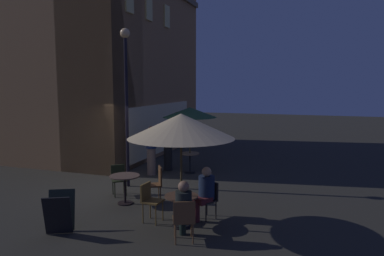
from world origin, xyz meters
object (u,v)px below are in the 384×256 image
object	(u,v)px
street_lamp_near_corner	(126,84)
cafe_chair_1	(150,198)
cafe_chair_3	(157,181)
patron_standing_2	(168,146)
patron_seated_1	(183,206)
patron_standing_3	(151,150)
patio_umbrella_1	(181,126)
patron_seated_0	(205,190)
cafe_table_1	(181,204)
cafe_chair_0	(209,196)
cafe_table_0	(190,159)
cafe_table_2	(125,182)
patio_umbrella_0	(190,113)
menu_sandwich_board	(60,213)
cafe_chair_2	(184,217)
cafe_chair_4	(119,177)

from	to	relation	value
street_lamp_near_corner	cafe_chair_1	bearing A→B (deg)	-141.83
cafe_chair_3	patron_standing_2	xyz separation A→B (m)	(3.37, 1.10, 0.33)
patron_seated_1	patron_standing_3	bearing A→B (deg)	7.98
street_lamp_near_corner	patron_seated_1	world-z (taller)	street_lamp_near_corner
patio_umbrella_1	patron_seated_0	distance (m)	1.69
cafe_table_1	patron_standing_3	world-z (taller)	patron_standing_3
patio_umbrella_1	patron_standing_2	bearing A→B (deg)	25.88
cafe_chair_0	patron_standing_3	distance (m)	4.51
cafe_table_0	cafe_chair_0	bearing A→B (deg)	-154.85
cafe_table_2	patron_standing_3	distance (m)	3.12
cafe_table_2	cafe_chair_0	size ratio (longest dim) A/B	0.91
patio_umbrella_0	patron_standing_3	world-z (taller)	patio_umbrella_0
menu_sandwich_board	cafe_chair_2	distance (m)	2.69
cafe_table_0	patron_seated_0	size ratio (longest dim) A/B	0.58
patio_umbrella_1	patron_seated_1	size ratio (longest dim) A/B	2.04
menu_sandwich_board	cafe_table_2	world-z (taller)	menu_sandwich_board
cafe_chair_0	cafe_chair_1	distance (m)	1.40
patron_seated_1	patio_umbrella_0	bearing A→B (deg)	-6.28
cafe_table_0	patron_standing_2	world-z (taller)	patron_standing_2
cafe_chair_1	patio_umbrella_1	bearing A→B (deg)	0.00
patio_umbrella_0	patio_umbrella_1	distance (m)	4.92
menu_sandwich_board	cafe_table_2	xyz separation A→B (m)	(2.11, -0.37, 0.13)
cafe_chair_1	patron_seated_1	xyz separation A→B (m)	(-0.67, -1.08, 0.15)
cafe_table_0	cafe_table_1	world-z (taller)	cafe_table_0
cafe_table_2	patron_seated_1	size ratio (longest dim) A/B	0.64
menu_sandwich_board	patio_umbrella_0	xyz separation A→B (m)	(5.84, -0.88, 1.72)
cafe_chair_4	cafe_table_0	bearing A→B (deg)	119.29
patio_umbrella_1	cafe_chair_1	size ratio (longest dim) A/B	2.84
patron_standing_3	cafe_table_1	bearing A→B (deg)	49.58
street_lamp_near_corner	menu_sandwich_board	distance (m)	4.52
cafe_table_2	cafe_chair_0	distance (m)	2.40
cafe_chair_2	patron_seated_0	distance (m)	1.36
patio_umbrella_0	cafe_chair_0	distance (m)	4.70
patio_umbrella_1	cafe_chair_0	distance (m)	1.92
patio_umbrella_1	patron_standing_3	size ratio (longest dim) A/B	1.47
cafe_table_1	cafe_chair_2	distance (m)	0.82
menu_sandwich_board	patio_umbrella_0	world-z (taller)	patio_umbrella_0
cafe_chair_0	patio_umbrella_1	bearing A→B (deg)	0.00
cafe_chair_0	cafe_chair_3	distance (m)	1.82
patron_standing_2	patio_umbrella_0	bearing A→B (deg)	17.68
patio_umbrella_1	patron_standing_3	world-z (taller)	patio_umbrella_1
menu_sandwich_board	cafe_table_1	world-z (taller)	menu_sandwich_board
cafe_chair_1	patron_standing_3	size ratio (longest dim) A/B	0.52
cafe_chair_3	patron_seated_1	size ratio (longest dim) A/B	0.76
cafe_table_0	cafe_chair_1	distance (m)	4.68
cafe_chair_4	patron_standing_3	world-z (taller)	patron_standing_3
cafe_table_2	cafe_chair_2	distance (m)	2.86
menu_sandwich_board	cafe_chair_1	size ratio (longest dim) A/B	0.97
patio_umbrella_1	cafe_chair_4	xyz separation A→B (m)	(1.62, 2.53, -1.73)
menu_sandwich_board	street_lamp_near_corner	bearing A→B (deg)	-20.85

